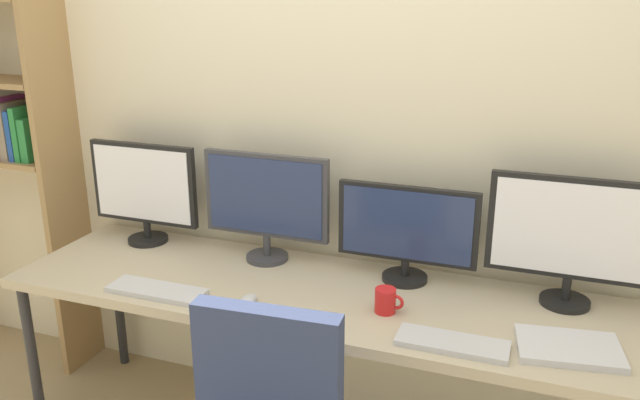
{
  "coord_description": "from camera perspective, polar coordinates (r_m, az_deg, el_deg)",
  "views": [
    {
      "loc": [
        0.8,
        -1.51,
        1.84
      ],
      "look_at": [
        0.0,
        0.65,
        1.09
      ],
      "focal_mm": 36.34,
      "sensor_mm": 36.0,
      "label": 1
    }
  ],
  "objects": [
    {
      "name": "monitor_center_right",
      "position": [
        2.54,
        7.65,
        -2.63
      ],
      "size": [
        0.55,
        0.18,
        0.39
      ],
      "color": "black",
      "rests_on": "desk"
    },
    {
      "name": "monitor_center_left",
      "position": [
        2.7,
        -4.78,
        -0.14
      ],
      "size": [
        0.55,
        0.18,
        0.46
      ],
      "color": "#38383D",
      "rests_on": "desk"
    },
    {
      "name": "keyboard_right",
      "position": [
        2.19,
        11.57,
        -12.26
      ],
      "size": [
        0.36,
        0.13,
        0.02
      ],
      "primitive_type": "cube",
      "color": "silver",
      "rests_on": "desk"
    },
    {
      "name": "laptop_closed",
      "position": [
        2.26,
        21.06,
        -12.06
      ],
      "size": [
        0.35,
        0.27,
        0.02
      ],
      "primitive_type": "cube",
      "rotation": [
        0.0,
        0.0,
        0.15
      ],
      "color": "silver",
      "rests_on": "desk"
    },
    {
      "name": "monitor_far_right",
      "position": [
        2.47,
        21.4,
        -2.9
      ],
      "size": [
        0.6,
        0.18,
        0.48
      ],
      "color": "black",
      "rests_on": "desk"
    },
    {
      "name": "computer_mouse",
      "position": [
        2.42,
        -6.36,
        -8.76
      ],
      "size": [
        0.06,
        0.1,
        0.03
      ],
      "primitive_type": "ellipsoid",
      "color": "silver",
      "rests_on": "desk"
    },
    {
      "name": "monitor_far_left",
      "position": [
        3.0,
        -15.24,
        0.94
      ],
      "size": [
        0.52,
        0.18,
        0.46
      ],
      "color": "black",
      "rests_on": "desk"
    },
    {
      "name": "coffee_mug",
      "position": [
        2.35,
        5.83,
        -8.8
      ],
      "size": [
        0.11,
        0.08,
        0.09
      ],
      "color": "red",
      "rests_on": "desk"
    },
    {
      "name": "keyboard_left",
      "position": [
        2.56,
        -14.18,
        -7.73
      ],
      "size": [
        0.38,
        0.13,
        0.02
      ],
      "primitive_type": "cube",
      "color": "silver",
      "rests_on": "desk"
    },
    {
      "name": "desk",
      "position": [
        2.53,
        -0.4,
        -8.92
      ],
      "size": [
        2.44,
        0.68,
        0.74
      ],
      "color": "tan",
      "rests_on": "ground_plane"
    },
    {
      "name": "wall_back",
      "position": [
        2.71,
        2.72,
        6.52
      ],
      "size": [
        4.84,
        0.1,
        2.6
      ],
      "color": "beige",
      "rests_on": "ground_plane"
    }
  ]
}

